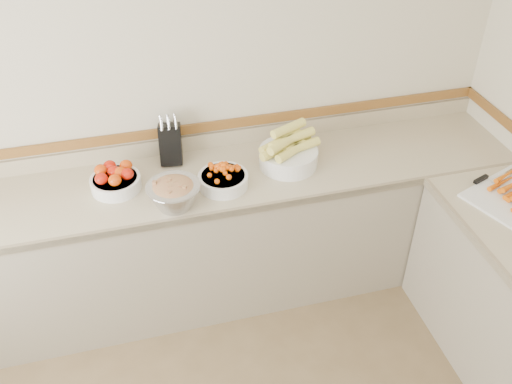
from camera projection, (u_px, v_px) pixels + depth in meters
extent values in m
plane|color=beige|center=(167.00, 93.00, 3.24)|extent=(4.00, 0.00, 4.00)
cube|color=tan|center=(182.00, 185.00, 3.25)|extent=(4.00, 0.65, 0.04)
cube|color=gray|center=(188.00, 243.00, 3.52)|extent=(4.00, 0.63, 0.86)
cube|color=gray|center=(192.00, 219.00, 3.01)|extent=(4.00, 0.02, 0.04)
cube|color=tan|center=(173.00, 146.00, 3.45)|extent=(4.00, 0.02, 0.10)
cube|color=brown|center=(172.00, 132.00, 3.38)|extent=(4.00, 0.02, 0.06)
cube|color=black|center=(170.00, 144.00, 3.33)|extent=(0.15, 0.17, 0.25)
cylinder|color=silver|center=(161.00, 125.00, 3.21)|extent=(0.02, 0.03, 0.07)
cylinder|color=silver|center=(169.00, 124.00, 3.22)|extent=(0.02, 0.03, 0.07)
cylinder|color=silver|center=(176.00, 123.00, 3.23)|extent=(0.02, 0.03, 0.07)
cylinder|color=silver|center=(161.00, 123.00, 3.23)|extent=(0.02, 0.03, 0.07)
cylinder|color=silver|center=(168.00, 122.00, 3.24)|extent=(0.02, 0.03, 0.07)
cylinder|color=silver|center=(175.00, 121.00, 3.25)|extent=(0.02, 0.03, 0.07)
cylinder|color=silver|center=(160.00, 121.00, 3.25)|extent=(0.02, 0.03, 0.07)
cylinder|color=silver|center=(167.00, 120.00, 3.26)|extent=(0.02, 0.03, 0.07)
cylinder|color=silver|center=(175.00, 119.00, 3.27)|extent=(0.02, 0.03, 0.07)
cylinder|color=white|center=(116.00, 183.00, 3.17)|extent=(0.28, 0.28, 0.07)
torus|color=white|center=(115.00, 178.00, 3.15)|extent=(0.28, 0.28, 0.01)
cylinder|color=white|center=(115.00, 178.00, 3.15)|extent=(0.24, 0.24, 0.01)
ellipsoid|color=red|center=(101.00, 179.00, 3.08)|extent=(0.07, 0.07, 0.06)
ellipsoid|color=#DF4108|center=(115.00, 180.00, 3.07)|extent=(0.07, 0.07, 0.06)
ellipsoid|color=red|center=(127.00, 174.00, 3.12)|extent=(0.07, 0.07, 0.06)
ellipsoid|color=#DF4108|center=(101.00, 170.00, 3.15)|extent=(0.07, 0.07, 0.06)
ellipsoid|color=red|center=(114.00, 172.00, 3.14)|extent=(0.07, 0.07, 0.06)
ellipsoid|color=#DF4108|center=(126.00, 166.00, 3.18)|extent=(0.07, 0.07, 0.06)
ellipsoid|color=red|center=(110.00, 166.00, 3.18)|extent=(0.07, 0.07, 0.06)
ellipsoid|color=#DF4108|center=(120.00, 173.00, 3.13)|extent=(0.07, 0.07, 0.06)
cylinder|color=white|center=(223.00, 180.00, 3.19)|extent=(0.28, 0.28, 0.07)
torus|color=white|center=(223.00, 176.00, 3.17)|extent=(0.28, 0.28, 0.01)
cylinder|color=white|center=(223.00, 176.00, 3.17)|extent=(0.24, 0.24, 0.01)
sphere|color=#E75208|center=(224.00, 169.00, 3.12)|extent=(0.03, 0.03, 0.03)
sphere|color=#E75208|center=(222.00, 166.00, 3.13)|extent=(0.03, 0.03, 0.03)
sphere|color=#E75208|center=(226.00, 166.00, 3.16)|extent=(0.03, 0.03, 0.03)
sphere|color=#E75208|center=(216.00, 166.00, 3.19)|extent=(0.03, 0.03, 0.03)
sphere|color=#E75208|center=(219.00, 168.00, 3.12)|extent=(0.03, 0.03, 0.03)
sphere|color=#E75208|center=(230.00, 164.00, 3.21)|extent=(0.03, 0.03, 0.03)
sphere|color=#E75208|center=(221.00, 172.00, 3.10)|extent=(0.03, 0.03, 0.03)
sphere|color=#E75208|center=(217.00, 165.00, 3.16)|extent=(0.03, 0.03, 0.03)
sphere|color=#E75208|center=(239.00, 168.00, 3.19)|extent=(0.03, 0.03, 0.03)
sphere|color=#E75208|center=(229.00, 167.00, 3.15)|extent=(0.03, 0.03, 0.03)
sphere|color=#E75208|center=(207.00, 173.00, 3.14)|extent=(0.03, 0.03, 0.03)
sphere|color=#E75208|center=(226.00, 162.00, 3.23)|extent=(0.03, 0.03, 0.03)
sphere|color=#E75208|center=(222.00, 169.00, 3.12)|extent=(0.03, 0.03, 0.03)
sphere|color=#E75208|center=(237.00, 169.00, 3.16)|extent=(0.03, 0.03, 0.03)
sphere|color=#E75208|center=(221.00, 167.00, 3.13)|extent=(0.03, 0.03, 0.03)
sphere|color=#E75208|center=(219.00, 166.00, 3.15)|extent=(0.03, 0.03, 0.03)
sphere|color=#E75208|center=(225.00, 173.00, 3.11)|extent=(0.03, 0.03, 0.03)
sphere|color=#E75208|center=(223.00, 166.00, 3.13)|extent=(0.03, 0.03, 0.03)
sphere|color=#E75208|center=(219.00, 171.00, 3.12)|extent=(0.03, 0.03, 0.03)
sphere|color=#E75208|center=(215.00, 165.00, 3.18)|extent=(0.03, 0.03, 0.03)
sphere|color=#E75208|center=(237.00, 166.00, 3.19)|extent=(0.03, 0.03, 0.03)
sphere|color=#E75208|center=(232.00, 163.00, 3.22)|extent=(0.03, 0.03, 0.03)
sphere|color=#E75208|center=(225.00, 173.00, 3.11)|extent=(0.03, 0.03, 0.03)
sphere|color=#E75208|center=(219.00, 162.00, 3.23)|extent=(0.03, 0.03, 0.03)
sphere|color=#E75208|center=(225.00, 169.00, 3.13)|extent=(0.03, 0.03, 0.03)
sphere|color=#E75208|center=(234.00, 165.00, 3.21)|extent=(0.03, 0.03, 0.03)
sphere|color=#E75208|center=(211.00, 176.00, 3.11)|extent=(0.03, 0.03, 0.03)
sphere|color=#E75208|center=(221.00, 163.00, 3.21)|extent=(0.03, 0.03, 0.03)
sphere|color=#E75208|center=(210.00, 175.00, 3.12)|extent=(0.03, 0.03, 0.03)
sphere|color=#E75208|center=(208.00, 171.00, 3.15)|extent=(0.03, 0.03, 0.03)
sphere|color=#E75208|center=(210.00, 166.00, 3.19)|extent=(0.03, 0.03, 0.03)
sphere|color=#E75208|center=(221.00, 171.00, 3.11)|extent=(0.03, 0.03, 0.03)
sphere|color=#E75208|center=(224.00, 165.00, 3.12)|extent=(0.03, 0.03, 0.03)
sphere|color=#E75208|center=(217.00, 169.00, 3.12)|extent=(0.03, 0.03, 0.03)
sphere|color=#E75208|center=(232.00, 164.00, 3.22)|extent=(0.03, 0.03, 0.03)
sphere|color=#E75208|center=(219.00, 166.00, 3.14)|extent=(0.03, 0.03, 0.03)
sphere|color=#E75208|center=(217.00, 168.00, 3.15)|extent=(0.03, 0.03, 0.03)
sphere|color=#E75208|center=(215.00, 181.00, 3.08)|extent=(0.03, 0.03, 0.03)
sphere|color=#E75208|center=(230.00, 171.00, 3.12)|extent=(0.03, 0.03, 0.03)
cylinder|color=white|center=(288.00, 157.00, 3.34)|extent=(0.34, 0.34, 0.10)
torus|color=white|center=(289.00, 151.00, 3.31)|extent=(0.35, 0.35, 0.01)
cylinder|color=#F3E465|center=(277.00, 150.00, 3.26)|extent=(0.23, 0.15, 0.05)
cylinder|color=#F3E465|center=(291.00, 151.00, 3.26)|extent=(0.22, 0.17, 0.05)
cylinder|color=#F3E465|center=(302.00, 146.00, 3.30)|extent=(0.24, 0.11, 0.05)
cylinder|color=#F3E465|center=(276.00, 144.00, 3.32)|extent=(0.23, 0.15, 0.05)
cylinder|color=#F3E465|center=(292.00, 140.00, 3.35)|extent=(0.24, 0.10, 0.05)
cylinder|color=#F3E465|center=(285.00, 139.00, 3.26)|extent=(0.23, 0.16, 0.05)
cylinder|color=#F3E465|center=(297.00, 136.00, 3.29)|extent=(0.24, 0.12, 0.05)
cylinder|color=#F3E465|center=(288.00, 128.00, 3.26)|extent=(0.23, 0.14, 0.05)
cylinder|color=#F3E465|center=(283.00, 143.00, 3.23)|extent=(0.22, 0.17, 0.05)
cylinder|color=#B2B2BA|center=(174.00, 196.00, 3.02)|extent=(0.29, 0.29, 0.13)
torus|color=#B2B2BA|center=(173.00, 187.00, 2.99)|extent=(0.29, 0.29, 0.01)
ellipsoid|color=red|center=(173.00, 188.00, 2.99)|extent=(0.24, 0.24, 0.08)
cube|color=red|center=(182.00, 188.00, 2.96)|extent=(0.02, 0.02, 0.02)
cube|color=#90C45F|center=(169.00, 185.00, 2.97)|extent=(0.03, 0.03, 0.02)
cube|color=red|center=(164.00, 179.00, 3.02)|extent=(0.02, 0.02, 0.02)
cube|color=#90C45F|center=(168.00, 185.00, 2.99)|extent=(0.03, 0.03, 0.02)
cube|color=red|center=(185.00, 188.00, 2.95)|extent=(0.03, 0.03, 0.02)
cube|color=#90C45F|center=(175.00, 184.00, 2.99)|extent=(0.03, 0.03, 0.02)
cube|color=red|center=(154.00, 183.00, 2.98)|extent=(0.03, 0.03, 0.02)
cube|color=#90C45F|center=(170.00, 187.00, 2.95)|extent=(0.02, 0.02, 0.02)
cube|color=red|center=(184.00, 181.00, 3.02)|extent=(0.03, 0.03, 0.02)
cube|color=#90C45F|center=(168.00, 182.00, 2.98)|extent=(0.02, 0.02, 0.02)
cube|color=red|center=(170.00, 193.00, 2.92)|extent=(0.03, 0.03, 0.02)
cube|color=#90C45F|center=(174.00, 182.00, 2.99)|extent=(0.02, 0.02, 0.02)
cube|color=red|center=(170.00, 180.00, 2.99)|extent=(0.02, 0.02, 0.02)
cube|color=#90C45F|center=(181.00, 186.00, 2.96)|extent=(0.02, 0.02, 0.02)
cone|color=#E76208|center=(512.00, 185.00, 3.12)|extent=(0.19, 0.10, 0.03)
cone|color=#E76208|center=(508.00, 185.00, 3.16)|extent=(0.19, 0.10, 0.03)
cone|color=#E76208|center=(505.00, 182.00, 3.18)|extent=(0.19, 0.10, 0.03)
cone|color=#E76208|center=(503.00, 176.00, 3.19)|extent=(0.19, 0.10, 0.03)
cube|color=silver|center=(504.00, 176.00, 3.25)|extent=(0.20, 0.11, 0.00)
cube|color=black|center=(481.00, 179.00, 3.21)|extent=(0.11, 0.06, 0.02)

